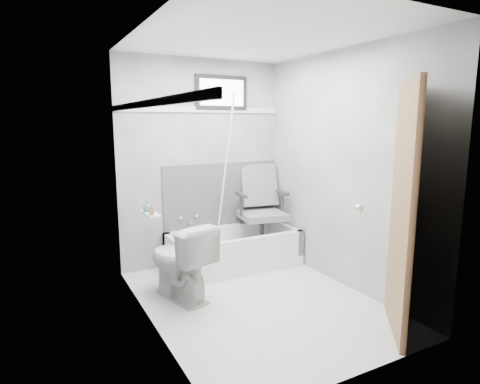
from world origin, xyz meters
TOP-DOWN VIEW (x-y plane):
  - floor at (0.00, 0.00)m, footprint 2.60×2.60m
  - ceiling at (0.00, 0.00)m, footprint 2.60×2.60m
  - wall_back at (0.00, 1.30)m, footprint 2.00×0.02m
  - wall_front at (0.00, -1.30)m, footprint 2.00×0.02m
  - wall_left at (-1.00, 0.00)m, footprint 0.02×2.60m
  - wall_right at (1.00, 0.00)m, footprint 0.02×2.60m
  - bathtub at (0.23, 0.93)m, footprint 1.50×0.70m
  - office_chair at (0.64, 0.98)m, footprint 0.70×0.70m
  - toilet at (-0.62, 0.41)m, footprint 0.61×0.84m
  - door at (0.98, -1.28)m, footprint 0.78×0.78m
  - window at (0.25, 1.29)m, footprint 0.66×0.04m
  - backerboard at (0.25, 1.29)m, footprint 1.50×0.02m
  - trim_back at (0.00, 1.29)m, footprint 2.00×0.02m
  - trim_left at (-0.99, 0.00)m, footprint 0.02×2.60m
  - pole at (0.17, 1.06)m, footprint 0.02×0.54m
  - shelf at (-0.93, 0.24)m, footprint 0.10×0.32m
  - soap_bottle_a at (-0.94, 0.16)m, footprint 0.06×0.06m
  - soap_bottle_b at (-0.94, 0.30)m, footprint 0.08×0.08m
  - faucet at (-0.20, 1.27)m, footprint 0.26×0.10m

SIDE VIEW (x-z plane):
  - floor at x=0.00m, z-range 0.00..0.00m
  - bathtub at x=0.23m, z-range 0.00..0.42m
  - toilet at x=-0.62m, z-range 0.00..0.74m
  - faucet at x=-0.20m, z-range 0.47..0.63m
  - office_chair at x=0.64m, z-range 0.12..1.17m
  - backerboard at x=0.25m, z-range 0.41..1.19m
  - shelf at x=-0.93m, z-range 0.89..0.91m
  - soap_bottle_b at x=-0.94m, z-range 0.91..1.01m
  - soap_bottle_a at x=-0.94m, z-range 0.92..1.02m
  - door at x=0.98m, z-range 0.00..2.00m
  - pole at x=0.17m, z-range 0.11..1.99m
  - wall_back at x=0.00m, z-range 0.00..2.40m
  - wall_front at x=0.00m, z-range 0.00..2.40m
  - wall_left at x=-1.00m, z-range 0.00..2.40m
  - wall_right at x=1.00m, z-range 0.00..2.40m
  - trim_back at x=0.00m, z-range 1.79..1.85m
  - trim_left at x=-0.99m, z-range 1.79..1.85m
  - window at x=0.25m, z-range 1.82..2.22m
  - ceiling at x=0.00m, z-range 2.40..2.40m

